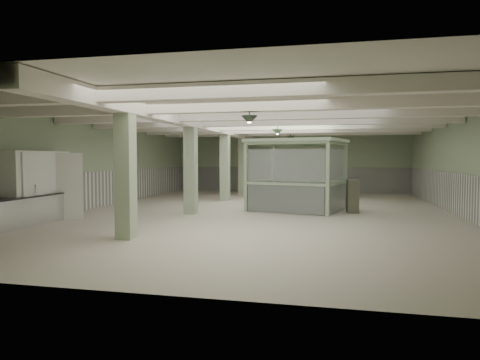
% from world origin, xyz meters
% --- Properties ---
extents(floor, '(20.00, 20.00, 0.00)m').
position_xyz_m(floor, '(0.00, 0.00, 0.00)').
color(floor, beige).
rests_on(floor, ground).
extents(ceiling, '(14.00, 20.00, 0.02)m').
position_xyz_m(ceiling, '(0.00, 0.00, 3.60)').
color(ceiling, white).
rests_on(ceiling, wall_back).
extents(wall_back, '(14.00, 0.02, 3.60)m').
position_xyz_m(wall_back, '(0.00, 10.00, 1.80)').
color(wall_back, '#9AAE8B').
rests_on(wall_back, floor).
extents(wall_front, '(14.00, 0.02, 3.60)m').
position_xyz_m(wall_front, '(0.00, -10.00, 1.80)').
color(wall_front, '#9AAE8B').
rests_on(wall_front, floor).
extents(wall_left, '(0.02, 20.00, 3.60)m').
position_xyz_m(wall_left, '(-7.00, 0.00, 1.80)').
color(wall_left, '#9AAE8B').
rests_on(wall_left, floor).
extents(wall_right, '(0.02, 20.00, 3.60)m').
position_xyz_m(wall_right, '(7.00, 0.00, 1.80)').
color(wall_right, '#9AAE8B').
rests_on(wall_right, floor).
extents(wainscot_left, '(0.05, 19.90, 1.50)m').
position_xyz_m(wainscot_left, '(-6.97, 0.00, 0.75)').
color(wainscot_left, white).
rests_on(wainscot_left, floor).
extents(wainscot_right, '(0.05, 19.90, 1.50)m').
position_xyz_m(wainscot_right, '(6.97, 0.00, 0.75)').
color(wainscot_right, white).
rests_on(wainscot_right, floor).
extents(wainscot_back, '(13.90, 0.05, 1.50)m').
position_xyz_m(wainscot_back, '(0.00, 9.97, 0.75)').
color(wainscot_back, white).
rests_on(wainscot_back, floor).
extents(girder, '(0.45, 19.90, 0.40)m').
position_xyz_m(girder, '(-2.50, 0.00, 3.38)').
color(girder, white).
rests_on(girder, ceiling).
extents(beam_a, '(13.90, 0.35, 0.32)m').
position_xyz_m(beam_a, '(0.00, -7.50, 3.42)').
color(beam_a, white).
rests_on(beam_a, ceiling).
extents(beam_b, '(13.90, 0.35, 0.32)m').
position_xyz_m(beam_b, '(0.00, -5.00, 3.42)').
color(beam_b, white).
rests_on(beam_b, ceiling).
extents(beam_c, '(13.90, 0.35, 0.32)m').
position_xyz_m(beam_c, '(0.00, -2.50, 3.42)').
color(beam_c, white).
rests_on(beam_c, ceiling).
extents(beam_d, '(13.90, 0.35, 0.32)m').
position_xyz_m(beam_d, '(0.00, 0.00, 3.42)').
color(beam_d, white).
rests_on(beam_d, ceiling).
extents(beam_e, '(13.90, 0.35, 0.32)m').
position_xyz_m(beam_e, '(0.00, 2.50, 3.42)').
color(beam_e, white).
rests_on(beam_e, ceiling).
extents(beam_f, '(13.90, 0.35, 0.32)m').
position_xyz_m(beam_f, '(0.00, 5.00, 3.42)').
color(beam_f, white).
rests_on(beam_f, ceiling).
extents(beam_g, '(13.90, 0.35, 0.32)m').
position_xyz_m(beam_g, '(0.00, 7.50, 3.42)').
color(beam_g, white).
rests_on(beam_g, ceiling).
extents(column_a, '(0.42, 0.42, 3.60)m').
position_xyz_m(column_a, '(-2.50, -6.00, 1.80)').
color(column_a, '#A4B995').
rests_on(column_a, floor).
extents(column_b, '(0.42, 0.42, 3.60)m').
position_xyz_m(column_b, '(-2.50, -1.00, 1.80)').
color(column_b, '#A4B995').
rests_on(column_b, floor).
extents(column_c, '(0.42, 0.42, 3.60)m').
position_xyz_m(column_c, '(-2.50, 4.00, 1.80)').
color(column_c, '#A4B995').
rests_on(column_c, floor).
extents(column_d, '(0.42, 0.42, 3.60)m').
position_xyz_m(column_d, '(-2.50, 8.00, 1.80)').
color(column_d, '#A4B995').
rests_on(column_d, floor).
extents(pendant_front, '(0.44, 0.44, 0.22)m').
position_xyz_m(pendant_front, '(0.50, -5.00, 3.05)').
color(pendant_front, '#2A382C').
rests_on(pendant_front, ceiling).
extents(pendant_mid, '(0.44, 0.44, 0.22)m').
position_xyz_m(pendant_mid, '(0.50, 0.50, 3.05)').
color(pendant_mid, '#2A382C').
rests_on(pendant_mid, ceiling).
extents(pendant_back, '(0.44, 0.44, 0.22)m').
position_xyz_m(pendant_back, '(0.50, 5.50, 3.05)').
color(pendant_back, '#2A382C').
rests_on(pendant_back, ceiling).
extents(prep_counter, '(0.84, 4.78, 0.91)m').
position_xyz_m(prep_counter, '(-6.54, -4.68, 0.46)').
color(prep_counter, '#BABABF').
rests_on(prep_counter, floor).
extents(pitcher_far, '(0.25, 0.27, 0.28)m').
position_xyz_m(pitcher_far, '(-6.42, -4.92, 1.04)').
color(pitcher_far, '#BABABF').
rests_on(pitcher_far, prep_counter).
extents(veg_colander, '(0.42, 0.42, 0.18)m').
position_xyz_m(veg_colander, '(-6.48, -4.62, 0.99)').
color(veg_colander, '#38383C').
rests_on(veg_colander, prep_counter).
extents(orange_bowl, '(0.32, 0.32, 0.09)m').
position_xyz_m(orange_bowl, '(-6.45, -4.53, 0.95)').
color(orange_bowl, '#B2B2B7').
rests_on(orange_bowl, prep_counter).
extents(walkin_cooler, '(1.20, 2.57, 2.36)m').
position_xyz_m(walkin_cooler, '(-6.62, -4.00, 1.18)').
color(walkin_cooler, white).
rests_on(walkin_cooler, floor).
extents(guard_booth, '(4.07, 3.68, 2.79)m').
position_xyz_m(guard_booth, '(1.22, 1.05, 1.86)').
color(guard_booth, '#A5C09A').
rests_on(guard_booth, floor).
extents(filing_cabinet, '(0.46, 0.62, 1.25)m').
position_xyz_m(filing_cabinet, '(3.34, 0.62, 0.63)').
color(filing_cabinet, '#5C5C4D').
rests_on(filing_cabinet, floor).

